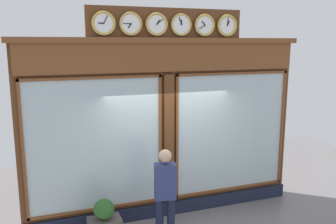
{
  "coord_description": "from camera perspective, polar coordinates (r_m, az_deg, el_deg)",
  "views": [
    {
      "loc": [
        2.3,
        6.37,
        3.44
      ],
      "look_at": [
        0.0,
        0.0,
        2.13
      ],
      "focal_mm": 38.22,
      "sensor_mm": 36.0,
      "label": 1
    }
  ],
  "objects": [
    {
      "name": "shop_facade",
      "position": [
        7.08,
        -0.34,
        -2.31
      ],
      "size": [
        5.64,
        0.42,
        4.08
      ],
      "color": "#5B3319",
      "rests_on": "ground_plane"
    },
    {
      "name": "planter_shrub",
      "position": [
        6.39,
        -10.16,
        -15.0
      ],
      "size": [
        0.35,
        0.35,
        0.35
      ],
      "primitive_type": "sphere",
      "color": "#285623",
      "rests_on": "planter_box"
    },
    {
      "name": "pedestrian",
      "position": [
        6.26,
        -0.44,
        -12.68
      ],
      "size": [
        0.4,
        0.28,
        1.69
      ],
      "color": "#191E38",
      "rests_on": "ground_plane"
    }
  ]
}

